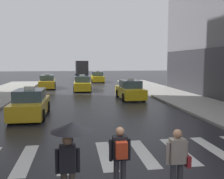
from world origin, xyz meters
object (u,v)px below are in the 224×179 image
at_px(taxi_second, 130,90).
at_px(pedestrian_with_handbag, 178,158).
at_px(box_truck, 81,69).
at_px(taxi_fifth, 97,77).
at_px(pedestrian_with_umbrella, 71,141).
at_px(pedestrian_with_backpack, 120,154).
at_px(taxi_lead, 30,104).
at_px(taxi_third, 82,84).
at_px(taxi_fourth, 47,82).

bearing_deg(taxi_second, pedestrian_with_handbag, -98.73).
height_order(taxi_second, box_truck, box_truck).
relative_size(taxi_fifth, pedestrian_with_umbrella, 2.34).
xyz_separation_m(box_truck, pedestrian_with_handbag, (0.97, -42.99, -0.92)).
height_order(pedestrian_with_backpack, pedestrian_with_handbag, same).
bearing_deg(pedestrian_with_umbrella, taxi_lead, 104.29).
distance_m(pedestrian_with_umbrella, pedestrian_with_backpack, 1.40).
xyz_separation_m(taxi_lead, taxi_third, (3.50, 12.85, 0.00)).
xyz_separation_m(taxi_second, box_truck, (-3.39, 27.24, 1.13)).
distance_m(taxi_third, pedestrian_with_umbrella, 22.64).
bearing_deg(taxi_second, taxi_lead, -140.75).
bearing_deg(pedestrian_with_umbrella, box_truck, 87.92).
distance_m(taxi_fifth, pedestrian_with_umbrella, 34.18).
bearing_deg(taxi_lead, box_truck, 83.06).
xyz_separation_m(taxi_fifth, box_truck, (-2.23, 9.12, 1.13)).
xyz_separation_m(taxi_second, pedestrian_with_umbrella, (-4.96, -15.84, 0.79)).
bearing_deg(taxi_lead, taxi_third, 74.74).
height_order(taxi_third, pedestrian_with_umbrella, pedestrian_with_umbrella).
xyz_separation_m(taxi_lead, pedestrian_with_umbrella, (2.49, -9.76, 0.79)).
height_order(taxi_fourth, pedestrian_with_handbag, taxi_fourth).
bearing_deg(taxi_third, taxi_second, -59.79).
distance_m(taxi_lead, taxi_fourth, 15.86).
distance_m(taxi_third, taxi_fourth, 5.10).
height_order(taxi_second, pedestrian_with_backpack, taxi_second).
xyz_separation_m(taxi_second, taxi_fourth, (-8.07, 9.76, 0.00)).
bearing_deg(pedestrian_with_umbrella, taxi_second, 72.62).
distance_m(taxi_fourth, pedestrian_with_umbrella, 25.80).
xyz_separation_m(taxi_fourth, box_truck, (4.68, 17.48, 1.13)).
distance_m(taxi_fourth, pedestrian_with_handbag, 26.13).
bearing_deg(taxi_fourth, taxi_lead, -87.74).
bearing_deg(taxi_fourth, taxi_second, -50.43).
bearing_deg(taxi_lead, pedestrian_with_umbrella, -75.71).
bearing_deg(taxi_lead, taxi_second, 39.25).
relative_size(taxi_second, taxi_fourth, 0.99).
height_order(taxi_fifth, pedestrian_with_umbrella, pedestrian_with_umbrella).
distance_m(taxi_third, box_truck, 20.51).
distance_m(taxi_second, taxi_fifth, 18.15).
bearing_deg(pedestrian_with_handbag, box_truck, 91.29).
bearing_deg(taxi_second, taxi_fourth, 129.57).
bearing_deg(taxi_fifth, taxi_third, -103.76).
bearing_deg(taxi_second, pedestrian_with_backpack, -103.75).
height_order(taxi_lead, pedestrian_with_handbag, taxi_lead).
xyz_separation_m(taxi_lead, taxi_fifth, (6.28, 24.20, 0.00)).
xyz_separation_m(box_truck, pedestrian_with_umbrella, (-1.57, -43.08, -0.34)).
bearing_deg(box_truck, taxi_fourth, -104.99).
height_order(taxi_fifth, box_truck, box_truck).
relative_size(box_truck, pedestrian_with_backpack, 4.59).
distance_m(taxi_lead, pedestrian_with_backpack, 9.99).
height_order(taxi_second, taxi_fourth, same).
relative_size(taxi_third, pedestrian_with_handbag, 2.78).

